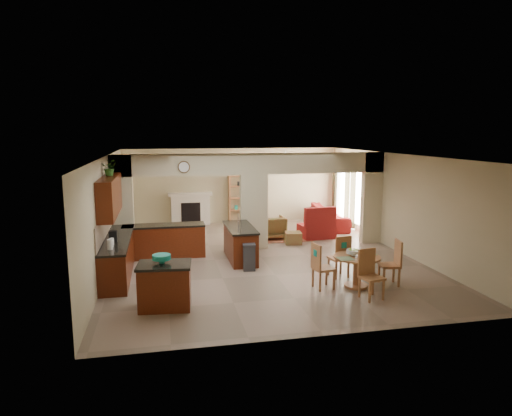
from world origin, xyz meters
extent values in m
plane|color=#846D5B|center=(0.00, 0.00, 0.00)|extent=(10.00, 10.00, 0.00)
plane|color=white|center=(0.00, 0.00, 2.80)|extent=(10.00, 10.00, 0.00)
plane|color=#C5B890|center=(0.00, 5.00, 1.40)|extent=(8.00, 0.00, 8.00)
plane|color=#C5B890|center=(0.00, -5.00, 1.40)|extent=(8.00, 0.00, 8.00)
plane|color=#C5B890|center=(-4.00, 0.00, 1.40)|extent=(0.00, 10.00, 10.00)
plane|color=#C5B890|center=(4.00, 0.00, 1.40)|extent=(0.00, 10.00, 10.00)
cube|color=#C5B890|center=(-3.70, 1.00, 1.40)|extent=(0.60, 0.25, 2.80)
cube|color=#C5B890|center=(0.00, 1.00, 1.10)|extent=(0.80, 0.25, 2.20)
cube|color=#C5B890|center=(3.70, 1.00, 1.40)|extent=(0.60, 0.25, 2.80)
cube|color=#C5B890|center=(0.00, 1.00, 2.50)|extent=(8.00, 0.25, 0.60)
cube|color=#3A1506|center=(-3.70, -0.80, 0.43)|extent=(0.60, 3.20, 0.86)
cube|color=black|center=(-3.70, -0.80, 0.89)|extent=(0.62, 3.22, 0.05)
cube|color=tan|center=(-3.98, -0.80, 1.20)|extent=(0.02, 3.20, 0.55)
cube|color=#3A1506|center=(-2.60, 0.57, 0.43)|extent=(2.20, 0.60, 0.86)
cube|color=black|center=(-2.60, 0.57, 0.89)|extent=(2.22, 0.62, 0.05)
cube|color=#3A1506|center=(-3.82, -0.80, 1.92)|extent=(0.35, 2.40, 0.90)
cube|color=#3A1506|center=(-0.60, -0.10, 0.43)|extent=(0.65, 1.80, 0.86)
cube|color=black|center=(-0.60, -0.10, 0.89)|extent=(0.70, 1.85, 0.05)
cube|color=silver|center=(-0.60, -0.95, 0.42)|extent=(0.58, 0.04, 0.70)
cylinder|color=#4C3519|center=(-2.00, 0.85, 2.45)|extent=(0.34, 0.03, 0.34)
cube|color=#9C5238|center=(1.20, 2.10, 0.01)|extent=(1.60, 1.30, 0.01)
cube|color=silver|center=(-1.60, 4.84, 0.55)|extent=(1.40, 0.28, 1.10)
cube|color=black|center=(-1.60, 4.70, 0.50)|extent=(0.70, 0.04, 0.70)
cube|color=silver|center=(-1.60, 4.82, 1.15)|extent=(1.60, 0.35, 0.10)
cube|color=#A46238|center=(0.35, 4.82, 0.90)|extent=(1.00, 0.32, 1.80)
cube|color=white|center=(3.97, 2.30, 1.20)|extent=(0.02, 0.90, 1.90)
cube|color=white|center=(3.97, 4.00, 1.20)|extent=(0.02, 0.90, 1.90)
cube|color=white|center=(3.97, 3.15, 1.05)|extent=(0.02, 0.70, 2.10)
cube|color=#3A2017|center=(3.93, 1.70, 1.20)|extent=(0.10, 0.28, 2.30)
cube|color=#3A2017|center=(3.93, 2.90, 1.20)|extent=(0.10, 0.28, 2.30)
cube|color=#3A2017|center=(3.93, 3.40, 1.20)|extent=(0.10, 0.28, 2.30)
cube|color=#3A2017|center=(3.93, 4.60, 1.20)|extent=(0.10, 0.28, 2.30)
cylinder|color=white|center=(1.50, 3.00, 2.56)|extent=(1.00, 1.00, 0.10)
cube|color=#3A1506|center=(-2.62, -3.17, 0.42)|extent=(1.04, 0.78, 0.84)
cube|color=black|center=(-2.62, -3.17, 0.87)|extent=(1.10, 0.84, 0.05)
cylinder|color=#148D7D|center=(-2.67, -3.12, 0.98)|extent=(0.36, 0.36, 0.17)
cube|color=#2C2B2E|center=(-0.55, -1.11, 0.31)|extent=(0.32, 0.28, 0.62)
cylinder|color=#A46238|center=(1.55, -2.80, 0.69)|extent=(1.04, 1.04, 0.04)
cylinder|color=#A46238|center=(1.55, -2.80, 0.35)|extent=(0.15, 0.15, 0.67)
cylinder|color=#A46238|center=(1.55, -2.80, 0.03)|extent=(0.53, 0.53, 0.06)
cylinder|color=#83B927|center=(1.47, -2.76, 0.79)|extent=(0.30, 0.30, 0.16)
imported|color=maroon|center=(3.30, 3.51, 0.38)|extent=(2.72, 1.43, 0.76)
cube|color=maroon|center=(2.29, 1.99, 0.21)|extent=(1.12, 0.95, 0.42)
imported|color=maroon|center=(0.85, 2.15, 0.36)|extent=(0.80, 0.82, 0.72)
cube|color=maroon|center=(1.30, 1.31, 0.18)|extent=(0.56, 0.56, 0.36)
imported|color=#1F4D14|center=(-3.82, -0.49, 2.57)|extent=(0.38, 0.34, 0.39)
cube|color=#A46238|center=(1.44, -2.03, 0.45)|extent=(0.49, 0.49, 0.05)
cube|color=#A46238|center=(1.57, -1.84, 0.22)|extent=(0.04, 0.04, 0.44)
cube|color=#A46238|center=(1.24, -1.90, 0.22)|extent=(0.04, 0.04, 0.44)
cube|color=#A46238|center=(1.63, -2.17, 0.22)|extent=(0.04, 0.04, 0.44)
cube|color=#A46238|center=(1.30, -2.23, 0.22)|extent=(0.04, 0.04, 0.44)
cube|color=#A46238|center=(1.47, -2.22, 0.75)|extent=(0.42, 0.11, 0.55)
cube|color=#148D7D|center=(1.47, -2.25, 0.82)|extent=(0.14, 0.03, 0.14)
cube|color=#A46238|center=(2.33, -2.81, 0.45)|extent=(0.48, 0.48, 0.05)
cube|color=#A46238|center=(2.19, -2.62, 0.22)|extent=(0.04, 0.04, 0.44)
cube|color=#A46238|center=(2.14, -2.96, 0.22)|extent=(0.04, 0.04, 0.44)
cube|color=#A46238|center=(2.52, -2.67, 0.22)|extent=(0.04, 0.04, 0.44)
cube|color=#A46238|center=(2.47, -3.01, 0.22)|extent=(0.04, 0.04, 0.44)
cube|color=#A46238|center=(2.52, -2.84, 0.75)|extent=(0.10, 0.42, 0.55)
cube|color=#148D7D|center=(2.54, -2.85, 0.82)|extent=(0.03, 0.14, 0.14)
cube|color=#A46238|center=(1.55, -3.55, 0.45)|extent=(0.50, 0.50, 0.05)
cube|color=#A46238|center=(1.42, -3.75, 0.22)|extent=(0.04, 0.04, 0.44)
cube|color=#A46238|center=(1.75, -3.68, 0.22)|extent=(0.04, 0.04, 0.44)
cube|color=#A46238|center=(1.35, -3.42, 0.22)|extent=(0.04, 0.04, 0.44)
cube|color=#A46238|center=(1.68, -3.35, 0.22)|extent=(0.04, 0.04, 0.44)
cube|color=#A46238|center=(1.51, -3.36, 0.75)|extent=(0.42, 0.13, 0.55)
cube|color=#148D7D|center=(1.50, -3.34, 0.82)|extent=(0.14, 0.04, 0.14)
cube|color=#A46238|center=(0.80, -2.73, 0.45)|extent=(0.48, 0.48, 0.05)
cube|color=#A46238|center=(0.99, -2.88, 0.22)|extent=(0.04, 0.04, 0.44)
cube|color=#A46238|center=(0.94, -2.54, 0.22)|extent=(0.04, 0.04, 0.44)
cube|color=#A46238|center=(0.66, -2.93, 0.22)|extent=(0.04, 0.04, 0.44)
cube|color=#A46238|center=(0.61, -2.59, 0.22)|extent=(0.04, 0.04, 0.44)
cube|color=#A46238|center=(0.61, -2.76, 0.75)|extent=(0.10, 0.42, 0.55)
cube|color=#148D7D|center=(0.59, -2.77, 0.82)|extent=(0.03, 0.14, 0.14)
camera|label=1|loc=(-2.62, -11.87, 3.42)|focal=32.00mm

